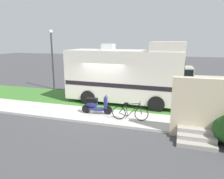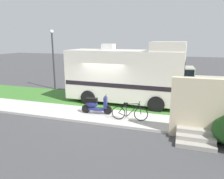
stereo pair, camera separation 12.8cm
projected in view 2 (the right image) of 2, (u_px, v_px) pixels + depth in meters
name	position (u px, v px, depth m)	size (l,w,h in m)	color
ground_plane	(101.00, 109.00, 12.09)	(80.00, 80.00, 0.00)	#424244
sidewalk	(92.00, 115.00, 10.96)	(24.00, 2.00, 0.12)	beige
grass_strip	(109.00, 101.00, 13.47)	(24.00, 3.40, 0.08)	#3D752D
motorhome_rv	(126.00, 75.00, 12.81)	(6.83, 2.65, 3.69)	silver
scooter	(96.00, 105.00, 10.93)	(1.58, 0.53, 0.97)	black
bicycle	(130.00, 113.00, 10.04)	(1.68, 0.52, 0.88)	black
pickup_truck_near	(189.00, 78.00, 15.98)	(5.55, 2.30, 1.82)	#B7B29E
porch_steps	(197.00, 115.00, 8.31)	(2.00, 1.26, 2.40)	#9E998E
bottle_green	(204.00, 121.00, 9.75)	(0.07, 0.07, 0.24)	#B2B2B7
street_lamp_post	(53.00, 54.00, 16.35)	(0.28, 0.28, 4.48)	#333338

